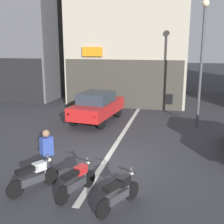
% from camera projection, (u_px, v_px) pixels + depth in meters
% --- Properties ---
extents(ground_plane, '(120.00, 120.00, 0.00)m').
position_uv_depth(ground_plane, '(104.00, 162.00, 10.19)').
color(ground_plane, '#333338').
extents(lane_centre_line, '(0.20, 18.00, 0.01)m').
position_uv_depth(lane_centre_line, '(131.00, 120.00, 15.87)').
color(lane_centre_line, silver).
rests_on(lane_centre_line, ground).
extents(building_mid_block, '(8.12, 8.62, 12.83)m').
position_uv_depth(building_mid_block, '(134.00, 14.00, 21.48)').
color(building_mid_block, '#B2A893').
rests_on(building_mid_block, ground).
extents(car_red_crossing_near, '(2.24, 4.28, 1.64)m').
position_uv_depth(car_red_crossing_near, '(97.00, 106.00, 15.45)').
color(car_red_crossing_near, black).
rests_on(car_red_crossing_near, ground).
extents(car_black_down_street, '(2.00, 4.20, 1.64)m').
position_uv_depth(car_black_down_street, '(163.00, 92.00, 20.13)').
color(car_black_down_street, black).
rests_on(car_black_down_street, ground).
extents(street_lamp, '(0.36, 0.36, 6.22)m').
position_uv_depth(street_lamp, '(202.00, 51.00, 13.81)').
color(street_lamp, '#47474C').
rests_on(street_lamp, ground).
extents(motorcycle_white_row_leftmost, '(0.93, 1.46, 0.98)m').
position_uv_depth(motorcycle_white_row_leftmost, '(34.00, 176.00, 8.13)').
color(motorcycle_white_row_leftmost, black).
rests_on(motorcycle_white_row_leftmost, ground).
extents(motorcycle_red_row_left_mid, '(0.70, 1.59, 0.98)m').
position_uv_depth(motorcycle_red_row_left_mid, '(77.00, 180.00, 7.89)').
color(motorcycle_red_row_left_mid, black).
rests_on(motorcycle_red_row_left_mid, ground).
extents(motorcycle_black_row_centre, '(0.84, 1.51, 0.98)m').
position_uv_depth(motorcycle_black_row_centre, '(119.00, 192.00, 7.25)').
color(motorcycle_black_row_centre, black).
rests_on(motorcycle_black_row_centre, ground).
extents(person_by_motorcycles, '(0.38, 0.42, 1.67)m').
position_uv_depth(person_by_motorcycles, '(47.00, 156.00, 8.59)').
color(person_by_motorcycles, '#23232D').
rests_on(person_by_motorcycles, ground).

